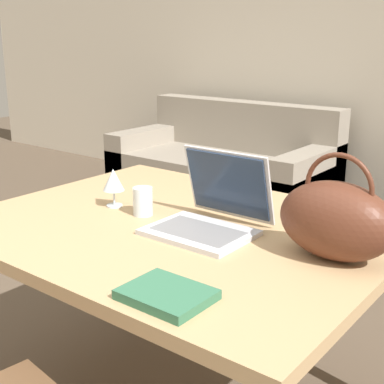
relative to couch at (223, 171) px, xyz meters
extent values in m
cube|color=tan|center=(1.33, -2.19, 0.44)|extent=(1.37, 1.08, 0.04)
cylinder|color=tan|center=(0.70, -1.71, 0.07)|extent=(0.06, 0.06, 0.70)
cube|color=gray|center=(0.00, -0.05, -0.07)|extent=(1.75, 0.87, 0.42)
cube|color=gray|center=(0.00, 0.29, 0.34)|extent=(1.75, 0.20, 0.40)
cube|color=gray|center=(-0.77, -0.05, 0.00)|extent=(0.20, 0.87, 0.56)
cube|color=gray|center=(0.77, -0.05, 0.00)|extent=(0.20, 0.87, 0.56)
cube|color=silver|center=(1.45, -2.22, 0.47)|extent=(0.32, 0.24, 0.02)
cube|color=gray|center=(1.45, -2.23, 0.47)|extent=(0.27, 0.16, 0.00)
cube|color=silver|center=(1.45, -2.07, 0.59)|extent=(0.32, 0.07, 0.23)
cube|color=#23334C|center=(1.45, -2.07, 0.59)|extent=(0.30, 0.06, 0.21)
cylinder|color=silver|center=(1.17, -2.19, 0.51)|extent=(0.07, 0.07, 0.10)
cylinder|color=silver|center=(1.03, -2.18, 0.46)|extent=(0.06, 0.06, 0.01)
cylinder|color=silver|center=(1.03, -2.18, 0.49)|extent=(0.01, 0.01, 0.06)
cone|color=silver|center=(1.03, -2.18, 0.56)|extent=(0.08, 0.08, 0.08)
ellipsoid|color=#592D1E|center=(1.85, -2.14, 0.57)|extent=(0.33, 0.19, 0.22)
torus|color=#592D1E|center=(1.85, -2.14, 0.66)|extent=(0.20, 0.01, 0.20)
cube|color=#336B4C|center=(1.64, -2.61, 0.47)|extent=(0.20, 0.16, 0.02)
camera|label=1|loc=(2.39, -3.47, 1.06)|focal=50.00mm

